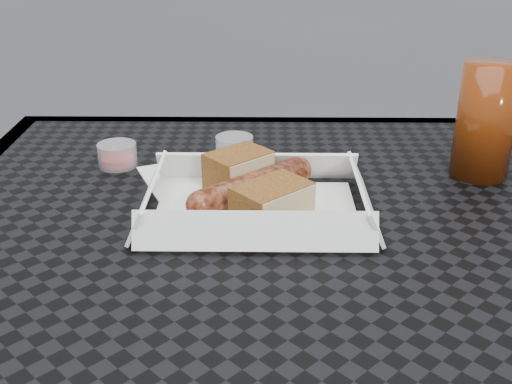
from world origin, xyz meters
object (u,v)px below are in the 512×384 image
at_px(bratwurst, 252,187).
at_px(drink_glass, 486,121).
at_px(patio_table, 281,302).
at_px(food_tray, 256,211).

relative_size(bratwurst, drink_glass, 0.99).
xyz_separation_m(patio_table, food_tray, (-0.03, 0.06, 0.08)).
bearing_deg(drink_glass, food_tray, -158.03).
bearing_deg(food_tray, drink_glass, 21.97).
height_order(patio_table, bratwurst, bratwurst).
xyz_separation_m(patio_table, drink_glass, (0.25, 0.17, 0.15)).
distance_m(patio_table, bratwurst, 0.13).
bearing_deg(bratwurst, drink_glass, 17.16).
bearing_deg(drink_glass, patio_table, -145.12).
xyz_separation_m(food_tray, drink_glass, (0.28, 0.11, 0.07)).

